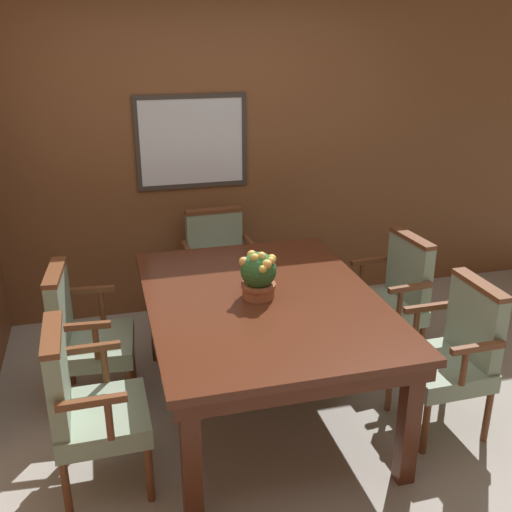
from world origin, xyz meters
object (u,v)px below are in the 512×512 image
object	(u,v)px
dining_table	(263,311)
chair_left_near	(86,403)
chair_left_far	(82,332)
chair_right_near	(454,351)
chair_head_far	(218,264)
potted_plant	(258,274)
chair_right_far	(392,295)

from	to	relation	value
dining_table	chair_left_near	xyz separation A→B (m)	(-1.02, -0.39, -0.19)
chair_left_far	chair_right_near	xyz separation A→B (m)	(2.08, -0.79, 0.00)
chair_left_near	chair_left_far	size ratio (longest dim) A/B	1.00
dining_table	chair_head_far	distance (m)	1.26
potted_plant	chair_head_far	bearing A→B (deg)	89.76
chair_right_far	chair_right_near	distance (m)	0.79
chair_right_far	chair_head_far	world-z (taller)	same
chair_head_far	chair_right_far	bearing A→B (deg)	-41.31
dining_table	chair_left_near	distance (m)	1.11
chair_left_near	dining_table	bearing A→B (deg)	-69.85
chair_right_far	chair_right_near	xyz separation A→B (m)	(-0.01, -0.79, 0.00)
chair_head_far	potted_plant	bearing A→B (deg)	-92.44
chair_left_far	chair_head_far	size ratio (longest dim) A/B	1.00
chair_left_near	potted_plant	world-z (taller)	potted_plant
dining_table	chair_head_far	xyz separation A→B (m)	(-0.02, 1.25, -0.19)
potted_plant	chair_left_far	bearing A→B (deg)	160.24
chair_head_far	chair_right_near	bearing A→B (deg)	-59.76
chair_right_far	potted_plant	xyz separation A→B (m)	(-1.07, -0.37, 0.42)
chair_left_far	chair_right_near	bearing A→B (deg)	-105.83
chair_head_far	chair_left_far	bearing A→B (deg)	-141.89
chair_left_near	chair_head_far	xyz separation A→B (m)	(1.00, 1.64, 0.00)
chair_right_far	chair_left_near	distance (m)	2.21
chair_left_near	chair_head_far	size ratio (longest dim) A/B	1.00
dining_table	chair_left_far	distance (m)	1.13
chair_right_near	potted_plant	size ratio (longest dim) A/B	3.17
chair_right_far	chair_head_far	xyz separation A→B (m)	(-1.06, 0.87, 0.00)
chair_right_far	chair_head_far	distance (m)	1.37
chair_left_near	chair_head_far	world-z (taller)	same
chair_right_near	chair_right_far	bearing A→B (deg)	178.17
dining_table	chair_head_far	bearing A→B (deg)	90.78
chair_right_far	potted_plant	size ratio (longest dim) A/B	3.17
chair_left_far	chair_head_far	bearing A→B (deg)	-44.82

